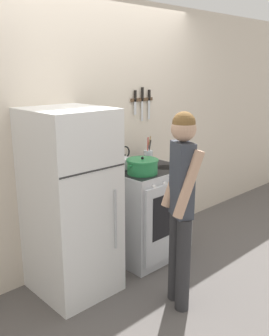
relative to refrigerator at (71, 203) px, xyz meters
The scene contains 9 objects.
ground_plane 1.05m from the refrigerator, 29.37° to the left, with size 14.00×14.00×0.00m, color #5B5654.
wall_back 0.85m from the refrigerator, 31.51° to the left, with size 10.00×0.06×2.55m.
refrigerator is the anchor object (origin of this frame).
stove_range 0.95m from the refrigerator, ahead, with size 0.73×0.69×0.94m.
dutch_oven_pot 0.77m from the refrigerator, ahead, with size 0.34×0.30×0.16m.
tea_kettle 0.79m from the refrigerator, 10.81° to the left, with size 0.21×0.17×0.22m.
utensil_jar 1.11m from the refrigerator, ahead, with size 0.09×0.09×0.28m.
person 0.94m from the refrigerator, 58.18° to the right, with size 0.35×0.39×1.59m.
wall_knife_strip 1.43m from the refrigerator, 15.46° to the left, with size 0.31×0.03×0.35m.
Camera 1 is at (-2.24, -2.85, 1.89)m, focal length 40.00 mm.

